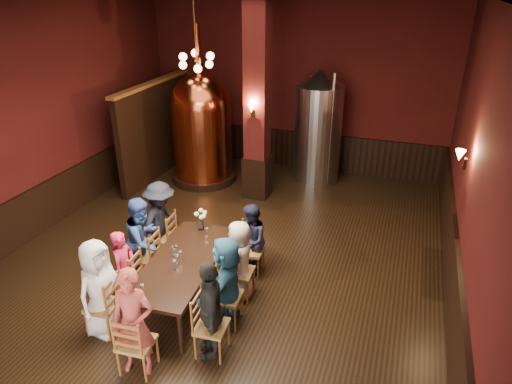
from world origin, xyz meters
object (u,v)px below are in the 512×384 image
(rose_vase, at_px, (200,217))
(steel_vessel, at_px, (318,127))
(dining_table, at_px, (183,263))
(person_1, at_px, (124,269))
(copper_kettle, at_px, (202,128))
(person_2, at_px, (144,240))
(person_0, at_px, (99,288))

(rose_vase, bearing_deg, steel_vessel, 76.50)
(dining_table, bearing_deg, rose_vase, 94.32)
(person_1, relative_size, copper_kettle, 0.34)
(dining_table, relative_size, person_2, 1.57)
(copper_kettle, height_order, steel_vessel, copper_kettle)
(copper_kettle, relative_size, steel_vessel, 1.36)
(person_0, bearing_deg, copper_kettle, 19.23)
(person_2, relative_size, rose_vase, 4.04)
(person_0, bearing_deg, person_2, 13.03)
(copper_kettle, bearing_deg, person_2, -77.96)
(copper_kettle, bearing_deg, rose_vase, -65.33)
(person_0, bearing_deg, rose_vase, -8.16)
(person_1, bearing_deg, person_2, 0.27)
(dining_table, relative_size, person_0, 1.60)
(person_0, relative_size, steel_vessel, 0.54)
(person_0, distance_m, person_2, 1.33)
(rose_vase, bearing_deg, person_1, -116.29)
(steel_vessel, height_order, rose_vase, steel_vessel)
(rose_vase, bearing_deg, person_0, -107.23)
(steel_vessel, bearing_deg, copper_kettle, -160.11)
(steel_vessel, relative_size, rose_vase, 7.31)
(person_1, xyz_separation_m, copper_kettle, (-0.96, 4.96, 0.76))
(dining_table, height_order, copper_kettle, copper_kettle)
(copper_kettle, distance_m, steel_vessel, 2.91)
(person_1, bearing_deg, copper_kettle, 7.29)
(person_0, xyz_separation_m, person_2, (-0.09, 1.33, 0.02))
(steel_vessel, distance_m, rose_vase, 4.72)
(person_0, xyz_separation_m, rose_vase, (0.63, 2.05, 0.24))
(person_2, xyz_separation_m, rose_vase, (0.73, 0.72, 0.22))
(person_1, height_order, person_2, person_2)
(person_1, distance_m, person_2, 0.67)
(dining_table, xyz_separation_m, steel_vessel, (0.95, 5.56, 0.74))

